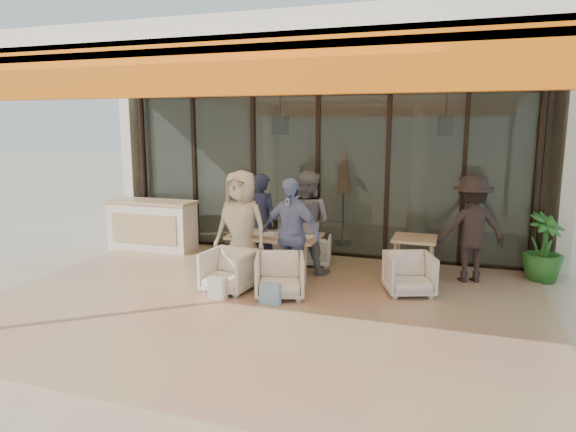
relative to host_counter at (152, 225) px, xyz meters
The scene contains 21 objects.
ground 4.10m from the host_counter, 34.42° to the right, with size 70.00×70.00×0.00m, color #C6B293.
terrace_floor 4.09m from the host_counter, 34.42° to the right, with size 8.00×6.00×0.01m, color tan.
terrace_structure 5.02m from the host_counter, 37.38° to the right, with size 8.00×6.00×3.40m.
glass_storefront 3.59m from the host_counter, 11.88° to the left, with size 8.08×0.10×3.20m.
interior_block 4.82m from the host_counter, 41.96° to the left, with size 9.05×3.62×3.52m.
host_counter is the anchor object (origin of this frame).
dining_table 3.24m from the host_counter, 18.00° to the right, with size 1.50×0.90×0.93m.
chair_far_left 2.68m from the host_counter, ahead, with size 0.58×0.54×0.60m, color white.
chair_far_right 3.52m from the host_counter, ahead, with size 0.59×0.55×0.61m, color white.
chair_near_left 3.31m from the host_counter, 36.25° to the right, with size 0.71×0.67×0.73m, color white.
chair_near_right 4.02m from the host_counter, 29.15° to the right, with size 0.72×0.67×0.74m, color white.
diner_navy 2.75m from the host_counter, 11.79° to the right, with size 0.63×0.41×1.73m, color #192038.
diner_grey 3.57m from the host_counter, ahead, with size 0.87×0.68×1.80m, color slate.
diner_cream 3.07m from the host_counter, 28.63° to the right, with size 0.91×0.59×1.86m, color beige.
diner_periwinkle 3.82m from the host_counter, 22.55° to the right, with size 1.04×0.43×1.77m, color #6F87BA.
tote_bag_cream 3.58m from the host_counter, 41.44° to the right, with size 0.30×0.10×0.34m, color silver.
tote_bag_blue 4.24m from the host_counter, 33.89° to the right, with size 0.30×0.10×0.34m, color #99BFD8.
side_table 5.36m from the host_counter, ahead, with size 0.70×0.70×0.74m.
side_chair 5.48m from the host_counter, 12.72° to the right, with size 0.69×0.65×0.71m, color white.
standing_woman 6.23m from the host_counter, ahead, with size 1.15×0.66×1.78m, color black.
potted_palm 7.36m from the host_counter, ahead, with size 0.64×0.64×1.15m, color #1E5919.
Camera 1 is at (2.67, -6.65, 2.58)m, focal length 32.00 mm.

